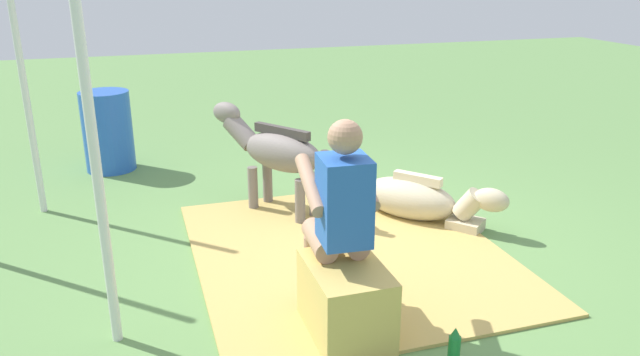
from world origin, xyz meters
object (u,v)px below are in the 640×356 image
at_px(person_seated, 339,213).
at_px(pony_lying, 419,199).
at_px(soda_bottle, 454,347).
at_px(tent_pole_left, 95,161).
at_px(hay_bale, 346,301).
at_px(water_barrel, 108,131).
at_px(tent_pole_right, 25,89).
at_px(pony_standing, 275,151).

distance_m(person_seated, pony_lying, 1.89).
height_order(soda_bottle, tent_pole_left, tent_pole_left).
distance_m(person_seated, tent_pole_left, 1.42).
xyz_separation_m(hay_bale, soda_bottle, (-0.48, -0.48, -0.11)).
height_order(hay_bale, pony_lying, hay_bale).
height_order(person_seated, water_barrel, person_seated).
bearing_deg(pony_lying, soda_bottle, 159.42).
relative_size(hay_bale, person_seated, 0.47).
relative_size(soda_bottle, tent_pole_right, 0.11).
xyz_separation_m(soda_bottle, tent_pole_right, (3.19, 2.47, 1.02)).
distance_m(hay_bale, pony_lying, 1.94).
relative_size(tent_pole_left, tent_pole_right, 1.00).
relative_size(hay_bale, tent_pole_left, 0.28).
distance_m(hay_bale, water_barrel, 4.06).
bearing_deg(tent_pole_left, person_seated, -98.48).
xyz_separation_m(hay_bale, pony_lying, (1.50, -1.22, -0.04)).
relative_size(soda_bottle, water_barrel, 0.28).
distance_m(water_barrel, tent_pole_right, 1.43).
bearing_deg(hay_bale, tent_pole_right, 36.23).
bearing_deg(tent_pole_left, pony_lying, -66.05).
xyz_separation_m(water_barrel, tent_pole_right, (-1.10, 0.59, 0.70)).
relative_size(person_seated, water_barrel, 1.54).
bearing_deg(tent_pole_left, soda_bottle, -114.85).
bearing_deg(water_barrel, pony_lying, -131.38).
bearing_deg(pony_standing, person_seated, 178.34).
bearing_deg(tent_pole_right, tent_pole_left, -164.56).
bearing_deg(tent_pole_left, water_barrel, 0.96).
distance_m(hay_bale, pony_standing, 2.10).
relative_size(pony_standing, pony_lying, 0.98).
height_order(person_seated, tent_pole_left, tent_pole_left).
bearing_deg(water_barrel, tent_pole_left, -179.04).
height_order(soda_bottle, tent_pole_right, tent_pole_right).
bearing_deg(hay_bale, tent_pole_left, 74.78).
xyz_separation_m(soda_bottle, tent_pole_left, (0.84, 1.82, 1.02)).
bearing_deg(pony_lying, water_barrel, 48.62).
bearing_deg(tent_pole_left, hay_bale, -105.22).
bearing_deg(tent_pole_right, soda_bottle, -142.28).
height_order(pony_standing, pony_lying, pony_standing).
height_order(pony_lying, tent_pole_left, tent_pole_left).
bearing_deg(person_seated, hay_bale, 177.46).
distance_m(soda_bottle, tent_pole_right, 4.16).
relative_size(pony_lying, water_barrel, 1.37).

